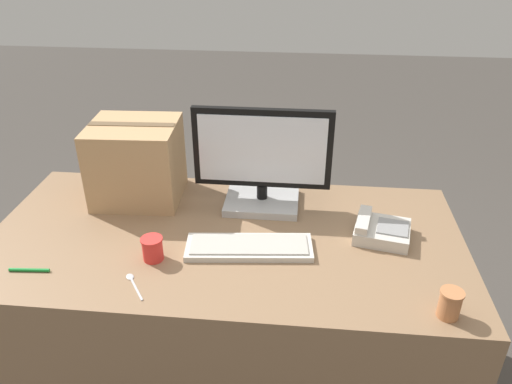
% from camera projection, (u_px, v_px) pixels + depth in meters
% --- Properties ---
extents(ground_plane, '(12.00, 12.00, 0.00)m').
position_uv_depth(ground_plane, '(230.00, 373.00, 2.27)').
color(ground_plane, '#47423D').
extents(office_desk, '(1.80, 0.90, 0.76)m').
position_uv_depth(office_desk, '(228.00, 311.00, 2.08)').
color(office_desk, '#8C6B4C').
rests_on(office_desk, ground_plane).
extents(monitor, '(0.56, 0.25, 0.42)m').
position_uv_depth(monitor, '(262.00, 164.00, 2.01)').
color(monitor, '#B7B7B7').
rests_on(monitor, office_desk).
extents(keyboard, '(0.47, 0.20, 0.03)m').
position_uv_depth(keyboard, '(249.00, 247.00, 1.81)').
color(keyboard, beige).
rests_on(keyboard, office_desk).
extents(desk_phone, '(0.23, 0.22, 0.08)m').
position_uv_depth(desk_phone, '(380.00, 230.00, 1.88)').
color(desk_phone, beige).
rests_on(desk_phone, office_desk).
extents(paper_cup_left, '(0.08, 0.08, 0.09)m').
position_uv_depth(paper_cup_left, '(153.00, 249.00, 1.75)').
color(paper_cup_left, red).
rests_on(paper_cup_left, office_desk).
extents(paper_cup_right, '(0.07, 0.07, 0.09)m').
position_uv_depth(paper_cup_right, '(450.00, 304.00, 1.50)').
color(paper_cup_right, '#BC7547').
rests_on(paper_cup_right, office_desk).
extents(spoon, '(0.10, 0.13, 0.00)m').
position_uv_depth(spoon, '(133.00, 282.00, 1.66)').
color(spoon, silver).
rests_on(spoon, office_desk).
extents(cardboard_box, '(0.37, 0.33, 0.33)m').
position_uv_depth(cardboard_box, '(137.00, 162.00, 2.08)').
color(cardboard_box, tan).
rests_on(cardboard_box, office_desk).
extents(pen_marker, '(0.14, 0.02, 0.01)m').
position_uv_depth(pen_marker, '(29.00, 270.00, 1.71)').
color(pen_marker, '#198C33').
rests_on(pen_marker, office_desk).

